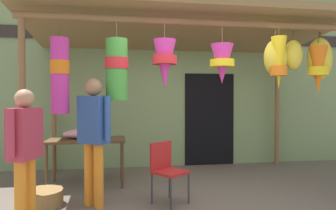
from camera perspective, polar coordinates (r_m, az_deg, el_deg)
name	(u,v)px	position (r m, az deg, el deg)	size (l,w,h in m)	color
ground_plane	(197,197)	(4.80, 5.36, -16.45)	(30.00, 30.00, 0.00)	#60564C
shop_facade	(171,63)	(6.88, 0.54, 7.78)	(11.86, 0.29, 4.50)	#7A9360
market_stall_canopy	(191,40)	(5.37, 4.25, 11.74)	(5.23, 2.57, 2.86)	brown
display_table	(87,144)	(5.45, -14.63, -6.90)	(1.27, 0.71, 0.78)	brown
flower_heap_on_table	(83,134)	(5.50, -15.22, -5.08)	(0.65, 0.45, 0.16)	pink
folding_chair	(166,167)	(4.42, -0.33, -11.25)	(0.56, 0.56, 0.84)	#AD1E1E
wicker_basket_by_table	(42,198)	(4.74, -22.00, -15.46)	(0.54, 0.54, 0.21)	olive
vendor_in_orange	(94,131)	(4.31, -13.47, -4.57)	(0.47, 0.43, 1.72)	orange
customer_foreground	(25,146)	(3.89, -24.72, -6.89)	(0.33, 0.57, 1.56)	orange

